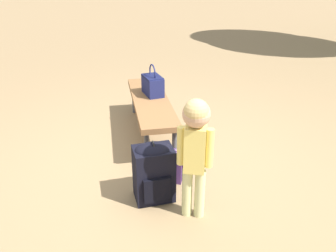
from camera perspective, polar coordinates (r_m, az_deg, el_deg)
name	(u,v)px	position (r m, az deg, el deg)	size (l,w,h in m)	color
ground_plane	(166,164)	(3.46, -0.40, -6.53)	(40.00, 40.00, 0.00)	#8C704C
park_bench	(151,103)	(3.92, -2.93, 3.83)	(1.63, 0.55, 0.45)	brown
handbag	(153,84)	(3.99, -2.61, 7.06)	(0.36, 0.26, 0.37)	#191E4C
child_standing	(195,142)	(2.47, 4.64, -2.65)	(0.20, 0.27, 1.00)	#CCCC8C
backpack_large	(154,170)	(2.86, -2.44, -7.53)	(0.33, 0.37, 0.56)	black
backpack_small	(176,164)	(3.16, 1.28, -6.52)	(0.22, 0.20, 0.31)	#4C2D66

